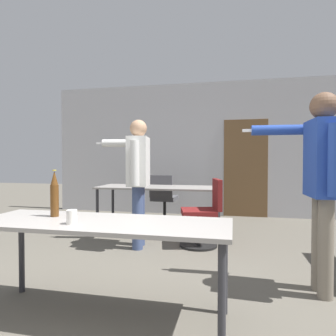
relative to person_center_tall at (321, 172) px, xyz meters
name	(u,v)px	position (x,y,z in m)	size (l,w,h in m)	color
back_wall	(195,149)	(-1.59, 3.69, 0.34)	(6.41, 0.12, 2.88)	#BCBCC1
conference_table_near	(101,231)	(-1.73, -0.81, -0.43)	(1.93, 0.66, 0.74)	gray
conference_table_far	(159,190)	(-2.01, 2.12, -0.41)	(2.12, 0.79, 0.74)	gray
person_center_tall	(321,172)	(0.00, 0.00, 0.00)	(0.82, 0.62, 1.79)	slate
person_far_watching	(137,171)	(-2.04, 1.02, -0.05)	(0.87, 0.68, 1.74)	#3D4C75
office_chair_far_right	(204,215)	(-1.16, 1.26, -0.65)	(0.61, 0.56, 0.93)	black
office_chair_near_pushed	(164,200)	(-2.07, 2.70, -0.67)	(0.52, 0.56, 0.91)	black
beer_bottle	(54,195)	(-2.17, -0.72, -0.17)	(0.07, 0.07, 0.38)	#563314
drink_cup	(72,217)	(-1.89, -0.95, -0.30)	(0.07, 0.07, 0.10)	silver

